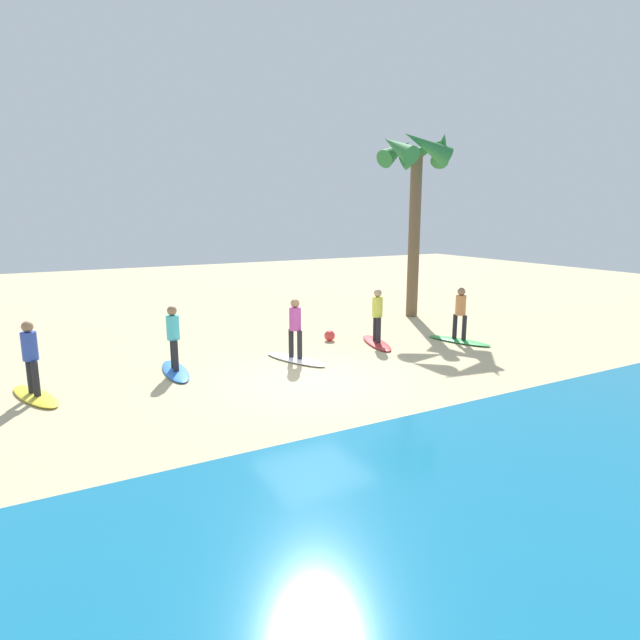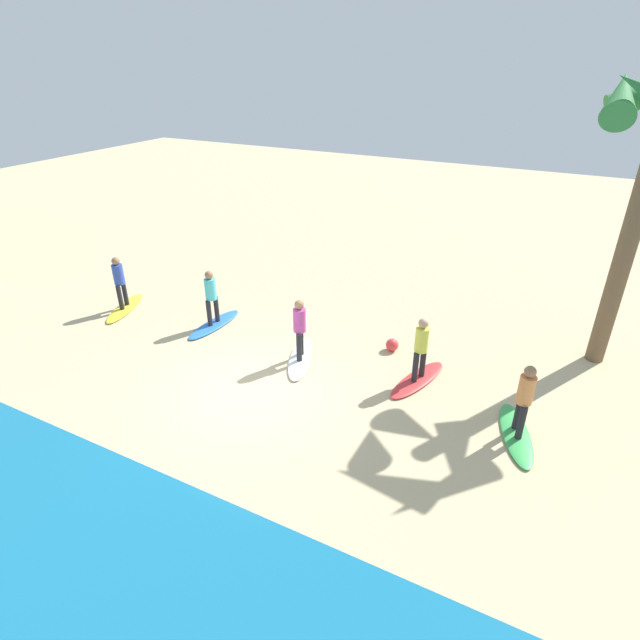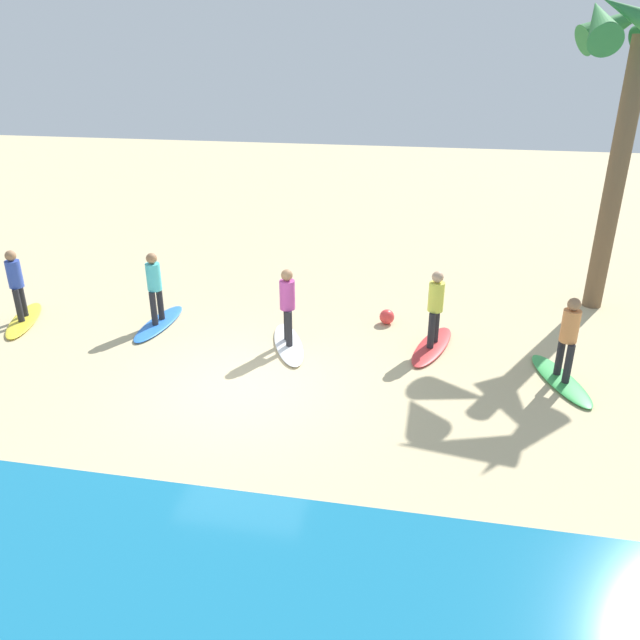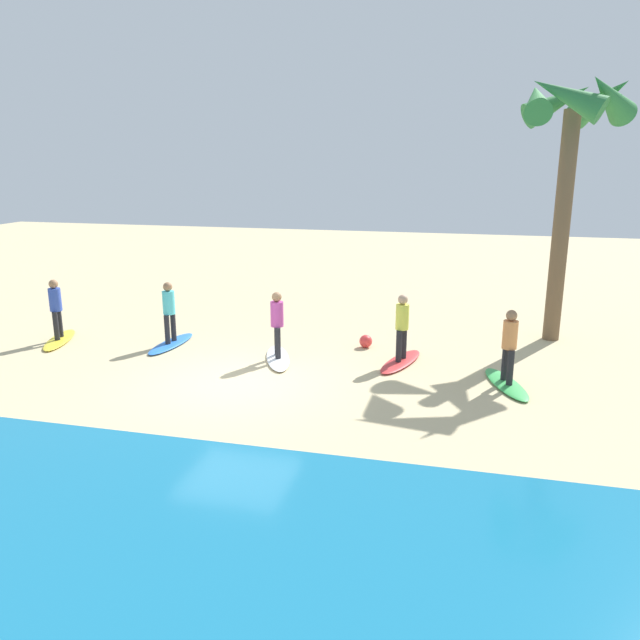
% 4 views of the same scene
% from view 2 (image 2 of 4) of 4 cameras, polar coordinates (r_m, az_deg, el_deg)
% --- Properties ---
extents(ground_plane, '(60.00, 60.00, 0.00)m').
position_cam_2_polar(ground_plane, '(12.29, -8.01, -7.92)').
color(ground_plane, '#CCB789').
extents(surfboard_green, '(1.22, 2.17, 0.09)m').
position_cam_2_polar(surfboard_green, '(11.65, 21.11, -11.86)').
color(surfboard_green, green).
rests_on(surfboard_green, ground).
extents(surfer_green, '(0.32, 0.44, 1.64)m').
position_cam_2_polar(surfer_green, '(11.08, 21.99, -7.88)').
color(surfer_green, '#232328').
rests_on(surfer_green, surfboard_green).
extents(surfboard_red, '(1.11, 2.17, 0.09)m').
position_cam_2_polar(surfboard_red, '(12.72, 10.88, -6.58)').
color(surfboard_red, red).
rests_on(surfboard_red, ground).
extents(surfer_red, '(0.32, 0.45, 1.64)m').
position_cam_2_polar(surfer_red, '(12.20, 11.29, -2.73)').
color(surfer_red, '#232328').
rests_on(surfer_red, surfboard_red).
extents(surfboard_white, '(1.28, 2.16, 0.09)m').
position_cam_2_polar(surfboard_white, '(13.31, -2.22, -4.34)').
color(surfboard_white, white).
rests_on(surfboard_white, ground).
extents(surfer_white, '(0.32, 0.44, 1.64)m').
position_cam_2_polar(surfer_white, '(12.81, -2.30, -0.58)').
color(surfer_white, '#232328').
rests_on(surfer_white, surfboard_white).
extents(surfboard_blue, '(0.67, 2.13, 0.09)m').
position_cam_2_polar(surfboard_blue, '(15.25, -11.77, -0.48)').
color(surfboard_blue, blue).
rests_on(surfboard_blue, ground).
extents(surfer_blue, '(0.32, 0.46, 1.64)m').
position_cam_2_polar(surfer_blue, '(14.81, -12.13, 2.90)').
color(surfer_blue, '#232328').
rests_on(surfer_blue, surfboard_blue).
extents(surfboard_yellow, '(1.22, 2.17, 0.09)m').
position_cam_2_polar(surfboard_yellow, '(17.02, -21.03, 1.27)').
color(surfboard_yellow, yellow).
rests_on(surfboard_yellow, ground).
extents(surfer_yellow, '(0.32, 0.44, 1.64)m').
position_cam_2_polar(surfer_yellow, '(16.63, -21.60, 4.32)').
color(surfer_yellow, '#232328').
rests_on(surfer_yellow, surfboard_yellow).
extents(beach_ball, '(0.34, 0.34, 0.34)m').
position_cam_2_polar(beach_ball, '(13.79, 8.09, -2.78)').
color(beach_ball, '#E53838').
rests_on(beach_ball, ground).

